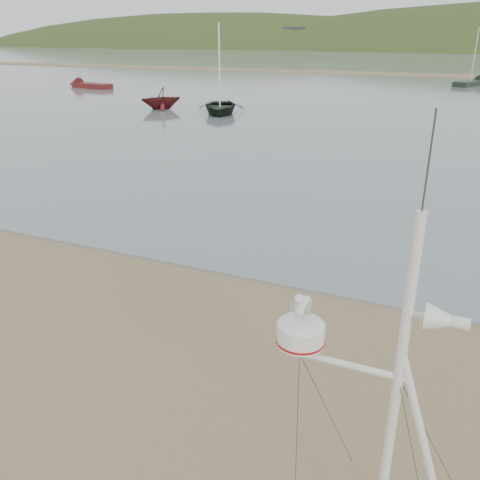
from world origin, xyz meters
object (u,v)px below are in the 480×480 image
at_px(mast_rig, 379,467).
at_px(boat_red, 160,88).
at_px(dinghy_red_far, 83,85).
at_px(boat_dark, 220,79).
at_px(sailboat_dark_mid, 477,82).

xyz_separation_m(mast_rig, boat_red, (-20.41, 28.29, 0.39)).
distance_m(boat_red, dinghy_red_far, 19.48).
relative_size(boat_dark, boat_red, 1.55).
bearing_deg(sailboat_dark_mid, dinghy_red_far, -152.09).
bearing_deg(dinghy_red_far, boat_red, -33.64).
distance_m(mast_rig, sailboat_dark_mid, 58.67).
distance_m(boat_dark, boat_red, 5.05).
distance_m(mast_rig, boat_red, 34.89).
bearing_deg(boat_dark, dinghy_red_far, 129.63).
height_order(boat_dark, dinghy_red_far, boat_dark).
height_order(boat_dark, boat_red, boat_dark).
bearing_deg(boat_red, dinghy_red_far, -173.49).
xyz_separation_m(boat_red, dinghy_red_far, (-16.18, 10.77, -1.20)).
bearing_deg(sailboat_dark_mid, boat_red, -124.43).
distance_m(mast_rig, dinghy_red_far, 53.53).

